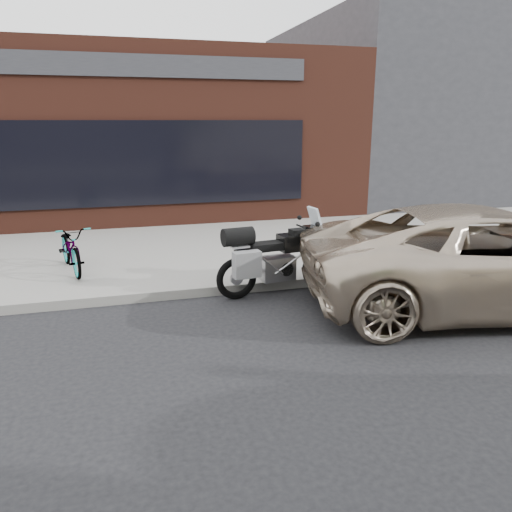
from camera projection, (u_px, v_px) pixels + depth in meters
ground at (336, 446)px, 4.27m from camera, size 120.00×120.00×0.00m
near_sidewalk at (201, 246)px, 10.76m from camera, size 44.00×6.00×0.15m
storefront at (103, 134)px, 16.16m from camera, size 14.00×10.07×4.50m
neighbour_building at (428, 112)px, 19.07m from camera, size 10.00×10.00×6.00m
motorcycle at (272, 259)px, 7.87m from camera, size 2.15×0.88×1.36m
minivan at (488, 258)px, 7.28m from camera, size 5.79×3.51×1.50m
bicycle_front at (71, 248)px, 8.62m from camera, size 0.92×1.67×0.83m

